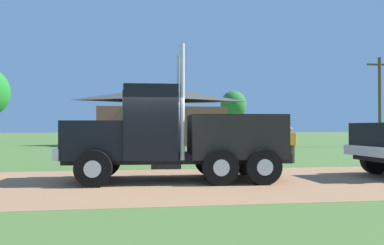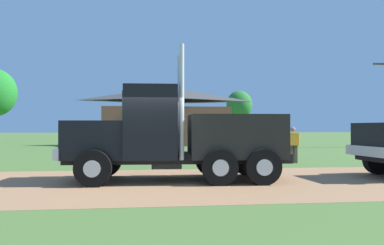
{
  "view_description": "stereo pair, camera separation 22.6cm",
  "coord_description": "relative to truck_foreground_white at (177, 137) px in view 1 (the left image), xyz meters",
  "views": [
    {
      "loc": [
        -0.19,
        -11.06,
        1.67
      ],
      "look_at": [
        1.36,
        0.32,
        1.8
      ],
      "focal_mm": 34.71,
      "sensor_mm": 36.0,
      "label": 1
    },
    {
      "loc": [
        0.03,
        -11.09,
        1.67
      ],
      "look_at": [
        1.36,
        0.32,
        1.8
      ],
      "focal_mm": 34.71,
      "sensor_mm": 36.0,
      "label": 2
    }
  ],
  "objects": [
    {
      "name": "dirt_track",
      "position": [
        -0.91,
        -0.46,
        -1.33
      ],
      "size": [
        120.0,
        6.71,
        0.01
      ],
      "primitive_type": "cube",
      "color": "#A2744E",
      "rests_on": "ground_plane"
    },
    {
      "name": "tree_mid",
      "position": [
        -1.59,
        40.95,
        2.87
      ],
      "size": [
        3.72,
        3.72,
        6.28
      ],
      "color": "#513823",
      "rests_on": "ground_plane"
    },
    {
      "name": "truck_foreground_white",
      "position": [
        0.0,
        0.0,
        0.0
      ],
      "size": [
        6.99,
        2.81,
        4.07
      ],
      "color": "black",
      "rests_on": "ground_plane"
    },
    {
      "name": "ground_plane",
      "position": [
        -0.91,
        -0.46,
        -1.34
      ],
      "size": [
        200.0,
        200.0,
        0.0
      ],
      "primitive_type": "plane",
      "color": "#4D6E32"
    },
    {
      "name": "tree_right",
      "position": [
        11.71,
        39.2,
        3.37
      ],
      "size": [
        3.62,
        3.62,
        6.73
      ],
      "color": "#513823",
      "rests_on": "ground_plane"
    },
    {
      "name": "shed_building",
      "position": [
        0.72,
        22.57,
        1.24
      ],
      "size": [
        11.63,
        5.7,
        5.34
      ],
      "color": "brown",
      "rests_on": "ground_plane"
    },
    {
      "name": "utility_pole_near",
      "position": [
        18.5,
        16.8,
        2.62
      ],
      "size": [
        2.2,
        0.26,
        7.43
      ],
      "color": "brown",
      "rests_on": "ground_plane"
    },
    {
      "name": "visitor_far_side",
      "position": [
        5.72,
        4.85,
        -0.44
      ],
      "size": [
        0.65,
        0.29,
        1.66
      ],
      "color": "gold",
      "rests_on": "ground_plane"
    }
  ]
}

